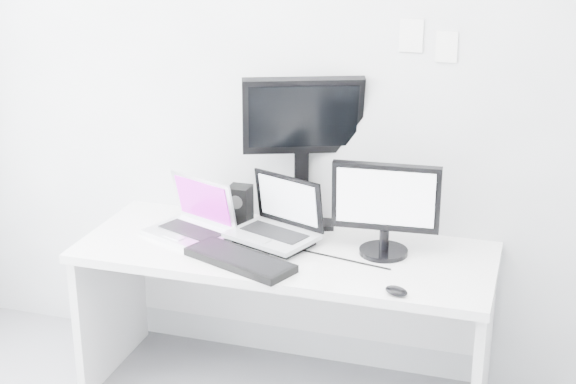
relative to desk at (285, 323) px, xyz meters
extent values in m
plane|color=silver|center=(0.00, 0.35, 0.99)|extent=(3.60, 0.00, 3.60)
cube|color=white|center=(0.00, 0.00, 0.00)|extent=(1.80, 0.70, 0.73)
cube|color=silver|center=(-0.46, 0.00, 0.50)|extent=(0.44, 0.39, 0.27)
cube|color=black|center=(-0.27, 0.18, 0.46)|extent=(0.10, 0.10, 0.20)
cube|color=#A0A2A7|center=(-0.07, 0.03, 0.52)|extent=(0.44, 0.39, 0.30)
cube|color=black|center=(-0.01, 0.29, 0.73)|extent=(0.57, 0.37, 0.73)
cube|color=black|center=(0.42, 0.07, 0.57)|extent=(0.47, 0.24, 0.42)
cube|color=black|center=(-0.13, -0.20, 0.38)|extent=(0.52, 0.35, 0.03)
ellipsoid|color=black|center=(0.54, -0.30, 0.38)|extent=(0.11, 0.09, 0.03)
cube|color=white|center=(0.45, 0.34, 1.26)|extent=(0.10, 0.00, 0.14)
cube|color=white|center=(0.60, 0.34, 1.22)|extent=(0.09, 0.00, 0.13)
camera|label=1|loc=(1.02, -3.26, 1.85)|focal=53.52mm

